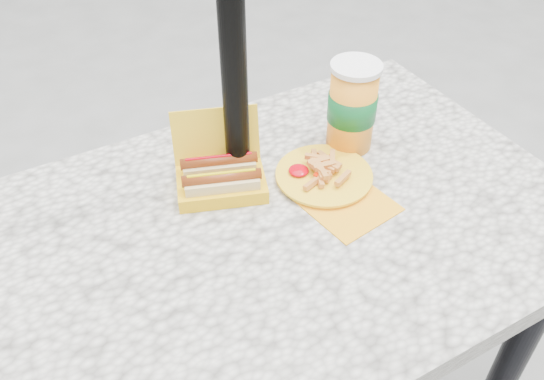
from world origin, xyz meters
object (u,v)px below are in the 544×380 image
umbrella_pole (231,20)px  soda_cup (352,106)px  hotdog_box (221,176)px  fries_plate (325,176)px

umbrella_pole → soda_cup: 0.36m
umbrella_pole → hotdog_box: umbrella_pole is taller
hotdog_box → soda_cup: (0.32, -0.00, 0.07)m
fries_plate → soda_cup: soda_cup is taller
umbrella_pole → fries_plate: bearing=-35.4°
hotdog_box → fries_plate: (0.20, -0.08, -0.02)m
fries_plate → soda_cup: (0.12, 0.08, 0.09)m
umbrella_pole → hotdog_box: 0.32m
umbrella_pole → soda_cup: (0.26, -0.03, -0.25)m
umbrella_pole → fries_plate: size_ratio=7.69×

